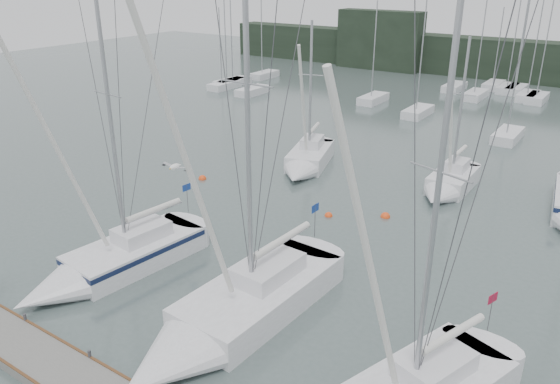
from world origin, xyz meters
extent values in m
plane|color=#4D5D5B|center=(0.00, 0.00, 0.00)|extent=(160.00, 160.00, 0.00)
cube|color=black|center=(0.00, 62.00, 2.50)|extent=(90.00, 4.00, 5.00)
cube|color=black|center=(-20.00, 60.00, 4.00)|extent=(12.00, 3.00, 8.00)
cube|color=silver|center=(-24.72, 36.23, 0.35)|extent=(1.80, 4.50, 0.90)
cylinder|color=#9D9FA5|center=(-24.72, 35.73, 5.99)|extent=(0.12, 0.12, 10.39)
cube|color=silver|center=(-0.78, 54.00, 0.35)|extent=(1.80, 4.50, 0.90)
cylinder|color=#9D9FA5|center=(-0.78, 53.50, 6.72)|extent=(0.12, 0.12, 11.83)
cube|color=silver|center=(-6.23, 51.32, 0.35)|extent=(1.80, 4.50, 0.90)
cylinder|color=#9D9FA5|center=(-6.23, 50.82, 7.29)|extent=(0.12, 0.12, 12.97)
cube|color=silver|center=(3.82, 33.92, 0.35)|extent=(1.80, 4.50, 0.90)
cylinder|color=#9D9FA5|center=(3.82, 33.42, 6.22)|extent=(0.12, 0.12, 10.84)
cube|color=silver|center=(-2.65, 55.02, 0.35)|extent=(1.80, 4.50, 0.90)
cylinder|color=#9D9FA5|center=(-2.65, 54.52, 5.07)|extent=(0.12, 0.12, 8.55)
cube|color=silver|center=(3.02, 50.56, 0.35)|extent=(1.80, 4.50, 0.90)
cylinder|color=#9D9FA5|center=(3.02, 50.06, 6.05)|extent=(0.12, 0.12, 10.51)
cube|color=silver|center=(-5.43, 37.49, 0.35)|extent=(1.80, 4.50, 0.90)
cylinder|color=#9D9FA5|center=(-5.43, 36.99, 7.19)|extent=(0.12, 0.12, 12.78)
cube|color=silver|center=(-29.98, 38.58, 0.35)|extent=(1.80, 4.50, 0.90)
cylinder|color=#9D9FA5|center=(-29.98, 38.08, 6.83)|extent=(0.12, 0.12, 12.06)
cube|color=silver|center=(-29.43, 45.14, 0.35)|extent=(1.80, 4.50, 0.90)
cylinder|color=#9D9FA5|center=(-29.43, 44.64, 6.88)|extent=(0.12, 0.12, 12.16)
cube|color=silver|center=(0.13, 54.03, 0.35)|extent=(1.80, 4.50, 0.90)
cylinder|color=#9D9FA5|center=(0.13, 53.53, 5.69)|extent=(0.12, 0.12, 9.79)
cube|color=silver|center=(2.03, 51.01, 0.35)|extent=(1.80, 4.50, 0.90)
cylinder|color=#9D9FA5|center=(2.03, 50.51, 7.47)|extent=(0.12, 0.12, 13.33)
cube|color=silver|center=(-2.95, 48.38, 0.35)|extent=(1.80, 4.50, 0.90)
cylinder|color=#9D9FA5|center=(-2.95, 47.88, 6.53)|extent=(0.12, 0.12, 11.46)
cube|color=silver|center=(-29.69, 39.36, 0.35)|extent=(1.80, 4.50, 0.90)
cylinder|color=#9D9FA5|center=(-29.69, 38.86, 7.48)|extent=(0.12, 0.12, 13.36)
cube|color=silver|center=(-11.53, 40.29, 0.35)|extent=(1.80, 4.50, 0.90)
cylinder|color=#9D9FA5|center=(-11.53, 39.79, 5.63)|extent=(0.12, 0.12, 9.65)
cube|color=silver|center=(-29.39, 36.90, 0.35)|extent=(1.80, 4.50, 0.90)
cylinder|color=#9D9FA5|center=(-29.39, 36.40, 5.05)|extent=(0.12, 0.12, 8.50)
cube|color=silver|center=(-6.37, 2.08, 0.45)|extent=(3.61, 6.81, 1.48)
cone|color=silver|center=(-6.92, -2.55, 0.45)|extent=(3.18, 3.11, 2.87)
cube|color=silver|center=(-6.32, 2.57, 1.53)|extent=(1.87, 2.78, 0.69)
cylinder|color=#9D9FA5|center=(-6.43, 1.62, 7.27)|extent=(0.18, 0.18, 12.16)
cylinder|color=silver|center=(-6.22, 3.38, 2.42)|extent=(0.65, 3.20, 0.28)
cube|color=#101A3B|center=(-6.37, 2.08, 0.94)|extent=(3.63, 6.84, 0.25)
cube|color=navy|center=(-5.97, 5.52, 2.97)|extent=(0.08, 0.53, 0.36)
cube|color=silver|center=(0.92, 2.47, 0.48)|extent=(3.81, 7.96, 1.60)
cone|color=silver|center=(0.63, -3.09, 0.48)|extent=(3.57, 3.51, 3.40)
cube|color=silver|center=(0.95, 3.00, 1.65)|extent=(2.03, 3.21, 0.74)
cylinder|color=#9D9FA5|center=(0.90, 1.91, 8.30)|extent=(0.19, 0.19, 14.05)
cylinder|color=silver|center=(1.01, 4.03, 2.61)|extent=(0.50, 3.82, 0.30)
cube|color=navy|center=(1.14, 6.57, 3.19)|extent=(0.05, 0.57, 0.38)
cube|color=silver|center=(8.89, 1.24, 1.51)|extent=(2.35, 2.93, 0.68)
cylinder|color=#9D9FA5|center=(8.58, 0.35, 7.22)|extent=(0.17, 0.17, 12.11)
cylinder|color=silver|center=(9.15, 1.99, 2.38)|extent=(1.28, 3.03, 0.27)
cube|color=maroon|center=(9.84, 3.98, 2.92)|extent=(0.19, 0.50, 0.35)
cube|color=silver|center=(-6.86, 19.47, 0.45)|extent=(3.97, 5.80, 1.51)
cone|color=silver|center=(-5.74, 15.86, 0.45)|extent=(3.07, 2.91, 2.51)
cube|color=silver|center=(-7.01, 19.95, 1.56)|extent=(1.95, 2.43, 0.70)
cylinder|color=#9D9FA5|center=(-6.75, 19.11, 5.73)|extent=(0.18, 0.18, 9.06)
cylinder|color=silver|center=(-7.17, 20.49, 2.46)|extent=(1.04, 2.55, 0.28)
cube|color=silver|center=(3.40, 20.63, 0.43)|extent=(2.31, 4.51, 1.43)
cone|color=silver|center=(3.42, 17.42, 0.43)|extent=(2.30, 1.94, 2.29)
cube|color=silver|center=(3.40, 21.11, 1.48)|extent=(1.27, 1.81, 0.67)
cylinder|color=#9D9FA5|center=(3.41, 20.31, 5.45)|extent=(0.17, 0.17, 8.60)
cylinder|color=silver|center=(3.40, 21.53, 2.34)|extent=(0.28, 2.20, 0.27)
sphere|color=#F64815|center=(-1.21, 12.21, 0.00)|extent=(0.47, 0.47, 0.47)
sphere|color=#F64815|center=(1.61, 13.96, 0.00)|extent=(0.57, 0.57, 0.57)
sphere|color=#F64815|center=(-11.39, 12.61, 0.00)|extent=(0.55, 0.55, 0.55)
ellipsoid|color=white|center=(-0.78, -0.27, 6.88)|extent=(0.24, 0.47, 0.21)
cube|color=gray|center=(-1.08, -0.28, 6.90)|extent=(0.47, 0.16, 0.12)
cube|color=gray|center=(-0.48, -0.26, 6.90)|extent=(0.47, 0.16, 0.12)
camera|label=1|loc=(12.71, -13.44, 13.53)|focal=35.00mm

